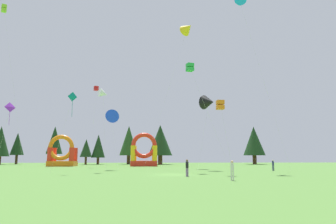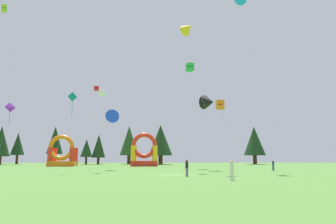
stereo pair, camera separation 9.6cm
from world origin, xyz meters
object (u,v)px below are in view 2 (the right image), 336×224
Objects in this scene: kite_purple_diamond at (10,108)px; kite_red_box at (96,89)px; kite_blue_delta at (111,118)px; inflatable_yellow_castle at (144,154)px; kite_green_box at (190,67)px; inflatable_red_slide at (62,155)px; kite_teal_diamond at (73,98)px; person_left_edge at (232,169)px; kite_black_delta at (209,102)px; person_far_side at (187,166)px; kite_white_delta at (103,94)px; kite_orange_box at (220,105)px; kite_yellow_delta at (188,28)px; kite_lime_box at (4,9)px; person_midfield at (273,164)px; kite_cyan_delta at (240,3)px.

kite_red_box is at bearing 70.78° from kite_purple_diamond.
kite_blue_delta reaches higher than inflatable_yellow_castle.
kite_green_box reaches higher than inflatable_red_slide.
kite_red_box reaches higher than inflatable_red_slide.
kite_teal_diamond is (1.17, -21.84, -5.92)m from kite_red_box.
kite_black_delta is at bearing -73.20° from person_left_edge.
kite_teal_diamond reaches higher than person_left_edge.
kite_teal_diamond is 5.56× the size of person_far_side.
inflatable_red_slide is at bearing 107.69° from kite_teal_diamond.
person_far_side is at bearing -44.68° from kite_white_delta.
kite_yellow_delta reaches higher than kite_orange_box.
kite_orange_box is at bearing -17.92° from kite_lime_box.
kite_purple_diamond is at bearing -123.46° from inflatable_yellow_castle.
person_midfield is at bearing 1.53° from kite_white_delta.
person_left_edge is at bearing -83.28° from kite_green_box.
kite_purple_diamond is 1.29× the size of inflatable_yellow_castle.
kite_cyan_delta reaches higher than kite_black_delta.
person_far_side is (-3.30, 5.55, 0.01)m from person_left_edge.
kite_red_box reaches higher than inflatable_yellow_castle.
kite_blue_delta is 25.05m from person_midfield.
kite_cyan_delta reaches higher than person_midfield.
person_midfield is at bearing -30.79° from kite_red_box.
person_midfield is at bearing 10.99° from kite_teal_diamond.
person_left_edge is at bearing -58.57° from kite_blue_delta.
kite_purple_diamond reaches higher than kite_orange_box.
kite_teal_diamond is 0.85× the size of kite_white_delta.
kite_white_delta is (-14.71, 7.38, 2.68)m from kite_orange_box.
kite_white_delta is at bearing -166.51° from kite_black_delta.
person_left_edge is at bearing -27.60° from kite_purple_diamond.
kite_red_box is at bearing -87.72° from person_far_side.
kite_teal_diamond is 0.38× the size of kite_cyan_delta.
kite_green_box is 16.25m from person_far_side.
kite_lime_box is (-11.30, -14.91, 8.81)m from kite_red_box.
kite_lime_box reaches higher than inflatable_yellow_castle.
kite_cyan_delta reaches higher than kite_purple_diamond.
kite_blue_delta is (4.51, -11.25, -7.06)m from kite_red_box.
kite_green_box is 2.20× the size of inflatable_yellow_castle.
kite_cyan_delta is 27.67m from person_far_side.
kite_cyan_delta is at bearing -156.58° from person_far_side.
kite_black_delta is 21.69m from person_left_edge.
kite_teal_diamond is at bearing 170.96° from kite_orange_box.
kite_black_delta is at bearing 143.98° from kite_cyan_delta.
kite_lime_box is 14.07× the size of person_far_side.
kite_yellow_delta reaches higher than kite_lime_box.
kite_blue_delta reaches higher than inflatable_red_slide.
kite_white_delta reaches higher than kite_purple_diamond.
kite_cyan_delta is (7.83, 1.47, 10.46)m from kite_green_box.
kite_red_box is 1.36× the size of kite_white_delta.
kite_blue_delta is at bearing -53.56° from inflatable_red_slide.
kite_red_box is 16.34m from inflatable_yellow_castle.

